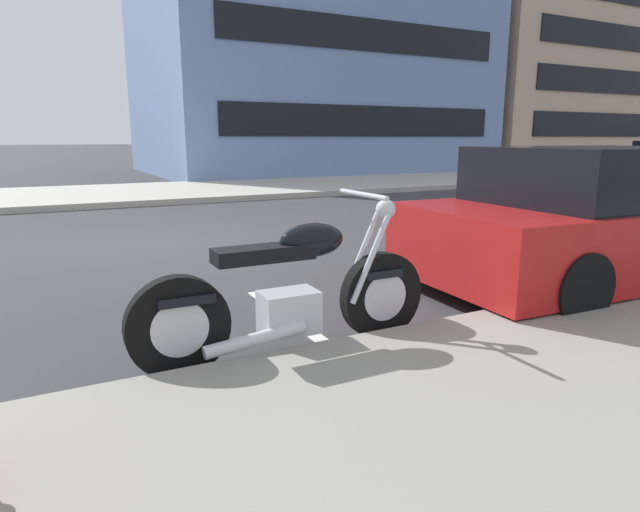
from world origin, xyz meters
TOP-DOWN VIEW (x-y plane):
  - ground_plane at (0.00, 0.00)m, footprint 260.00×260.00m
  - sidewalk_far_curb at (12.00, 7.14)m, footprint 120.00×5.00m
  - parking_stall_stripe at (0.00, -4.04)m, footprint 0.12×2.20m
  - parked_motorcycle at (-0.30, -4.55)m, footprint 2.21×0.62m
  - parked_car_far_down_curb at (3.46, -4.25)m, footprint 4.44×2.08m
  - townhouse_far_uphill at (9.15, 14.94)m, footprint 13.53×11.08m
  - townhouse_corner_block at (24.14, 15.32)m, footprint 15.28×11.85m

SIDE VIEW (x-z plane):
  - ground_plane at x=0.00m, z-range 0.00..0.00m
  - parking_stall_stripe at x=0.00m, z-range 0.00..0.01m
  - sidewalk_far_curb at x=12.00m, z-range 0.00..0.14m
  - parked_motorcycle at x=-0.30m, z-range -0.13..1.01m
  - parked_car_far_down_curb at x=3.46m, z-range -0.04..1.38m
  - townhouse_far_uphill at x=9.15m, z-range 0.00..9.61m
  - townhouse_corner_block at x=24.14m, z-range 0.00..9.65m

